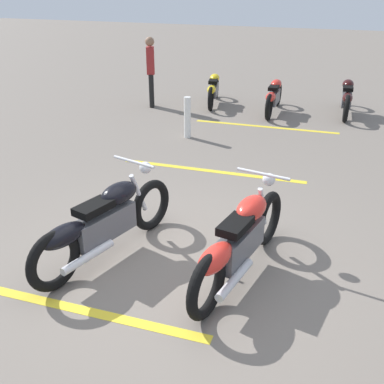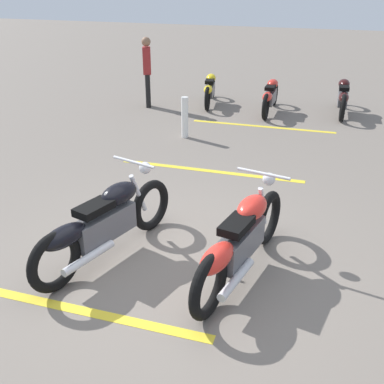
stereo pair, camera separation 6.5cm
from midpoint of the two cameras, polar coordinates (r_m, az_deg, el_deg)
name	(u,v)px [view 2 (the right image)]	position (r m, az deg, el deg)	size (l,w,h in m)	color
ground_plane	(173,264)	(5.22, -2.77, -9.15)	(60.00, 60.00, 0.00)	slate
motorcycle_bright_foreground	(241,240)	(4.80, 5.83, -6.09)	(2.22, 0.64, 1.04)	black
motorcycle_dark_foreground	(104,223)	(5.20, -11.47, -3.86)	(2.19, 0.75, 1.04)	black
motorcycle_row_far_left	(343,96)	(11.64, 18.46, 11.44)	(2.12, 0.35, 0.80)	black
motorcycle_row_left	(270,96)	(11.34, 9.76, 11.95)	(2.06, 0.31, 0.77)	black
motorcycle_row_center	(210,89)	(12.01, 2.13, 12.96)	(1.96, 0.56, 0.75)	black
bystander_near_row	(147,69)	(11.73, -5.89, 15.31)	(0.30, 0.27, 1.73)	black
bollard_post	(185,117)	(9.31, -1.13, 9.45)	(0.14, 0.14, 0.85)	white
parking_stripe_near	(60,306)	(4.82, -16.85, -13.64)	(3.20, 0.12, 0.01)	yellow
parking_stripe_mid	(210,171)	(7.70, 2.04, 2.70)	(3.20, 0.12, 0.01)	yellow
parking_stripe_far	(262,126)	(10.28, 8.73, 8.24)	(3.20, 0.12, 0.01)	yellow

